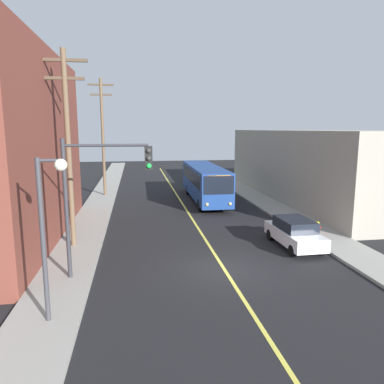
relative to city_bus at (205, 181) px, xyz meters
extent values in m
plane|color=black|center=(-2.20, -16.57, -1.82)|extent=(120.00, 120.00, 0.00)
cube|color=gray|center=(-9.45, -6.57, -1.74)|extent=(2.50, 90.00, 0.15)
cube|color=gray|center=(5.05, -6.57, -1.74)|extent=(2.50, 90.00, 0.15)
cube|color=#D8CC4C|center=(-2.20, -1.57, -1.81)|extent=(0.16, 60.00, 0.01)
cube|color=black|center=(-10.74, -10.25, -0.22)|extent=(0.06, 11.87, 1.30)
cube|color=black|center=(-10.74, -10.25, 2.98)|extent=(0.06, 11.87, 1.30)
cube|color=black|center=(-10.74, -10.25, 6.18)|extent=(0.06, 11.87, 1.30)
cube|color=gray|center=(12.30, -0.31, 1.38)|extent=(12.00, 26.16, 6.40)
cube|color=black|center=(6.34, -0.31, -0.22)|extent=(0.06, 18.31, 1.30)
cube|color=black|center=(6.34, -0.31, 2.98)|extent=(0.06, 18.31, 1.30)
cube|color=navy|center=(0.00, 0.01, 0.01)|extent=(2.68, 12.03, 2.75)
cube|color=black|center=(-0.06, -5.97, 0.53)|extent=(2.35, 0.10, 1.40)
cube|color=black|center=(0.06, 5.99, 0.63)|extent=(2.30, 0.10, 1.10)
cube|color=black|center=(-1.25, 0.03, 0.53)|extent=(0.17, 10.20, 1.10)
cube|color=black|center=(1.26, 0.00, 0.53)|extent=(0.17, 10.20, 1.10)
cube|color=orange|center=(-0.06, -5.96, 1.13)|extent=(1.79, 0.08, 0.30)
sphere|color=#F9D872|center=(-0.96, -6.00, -0.92)|extent=(0.24, 0.24, 0.24)
sphere|color=#F9D872|center=(0.83, -6.02, -0.92)|extent=(0.24, 0.24, 0.24)
cylinder|color=black|center=(-1.17, -4.17, -1.32)|extent=(0.31, 1.00, 1.00)
cylinder|color=black|center=(1.08, -4.20, -1.32)|extent=(0.31, 1.00, 1.00)
cylinder|color=black|center=(-1.09, 3.52, -1.32)|extent=(0.31, 1.00, 1.00)
cylinder|color=black|center=(1.16, 3.50, -1.32)|extent=(0.31, 1.00, 1.00)
cube|color=silver|center=(2.44, -13.96, -1.15)|extent=(1.92, 4.45, 0.70)
cube|color=black|center=(2.44, -13.96, -0.50)|extent=(1.69, 2.51, 0.60)
cylinder|color=black|center=(1.68, -15.48, -1.50)|extent=(0.24, 0.65, 0.64)
cylinder|color=black|center=(3.28, -15.44, -1.50)|extent=(0.24, 0.65, 0.64)
cylinder|color=black|center=(1.60, -12.48, -1.50)|extent=(0.24, 0.65, 0.64)
cylinder|color=black|center=(3.20, -12.44, -1.50)|extent=(0.24, 0.65, 0.64)
cylinder|color=brown|center=(-9.72, -12.19, 3.56)|extent=(0.28, 0.28, 10.45)
cube|color=#4C3D2D|center=(-9.72, -12.19, 8.19)|extent=(2.40, 0.16, 0.16)
cube|color=#4C3D2D|center=(-9.72, -12.19, 7.29)|extent=(2.00, 0.16, 0.16)
cylinder|color=brown|center=(-9.24, 3.63, 3.86)|extent=(0.28, 0.28, 11.05)
cube|color=#4C3D2D|center=(-9.24, 3.63, 8.78)|extent=(2.40, 0.16, 0.16)
cube|color=#4C3D2D|center=(-9.24, 3.63, 7.88)|extent=(2.00, 0.16, 0.16)
cylinder|color=#2D2D33|center=(-9.15, -16.77, 1.33)|extent=(0.18, 0.18, 6.00)
cylinder|color=#2D2D33|center=(-7.40, -16.77, 4.03)|extent=(3.50, 0.12, 0.12)
cube|color=black|center=(-5.65, -16.77, 3.48)|extent=(0.32, 0.36, 1.00)
sphere|color=#2D2D2D|center=(-5.65, -16.96, 3.80)|extent=(0.22, 0.22, 0.22)
sphere|color=#2D2D2D|center=(-5.65, -16.96, 3.48)|extent=(0.22, 0.22, 0.22)
sphere|color=green|center=(-5.65, -16.96, 3.16)|extent=(0.22, 0.22, 0.22)
cylinder|color=#38383D|center=(-9.25, -20.45, 1.08)|extent=(0.16, 0.16, 5.50)
cylinder|color=#38383D|center=(-8.90, -20.45, 3.73)|extent=(0.70, 0.10, 0.10)
sphere|color=#EAE5C6|center=(-8.55, -20.45, 3.58)|extent=(0.40, 0.40, 0.40)
cylinder|color=red|center=(4.65, -12.36, -1.32)|extent=(0.26, 0.26, 0.70)
sphere|color=gold|center=(4.65, -12.36, -0.95)|extent=(0.24, 0.24, 0.24)
cylinder|color=red|center=(4.49, -12.36, -1.22)|extent=(0.12, 0.10, 0.10)
cylinder|color=red|center=(4.81, -12.36, -1.22)|extent=(0.12, 0.10, 0.10)
camera|label=1|loc=(-6.20, -32.49, 4.71)|focal=34.19mm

